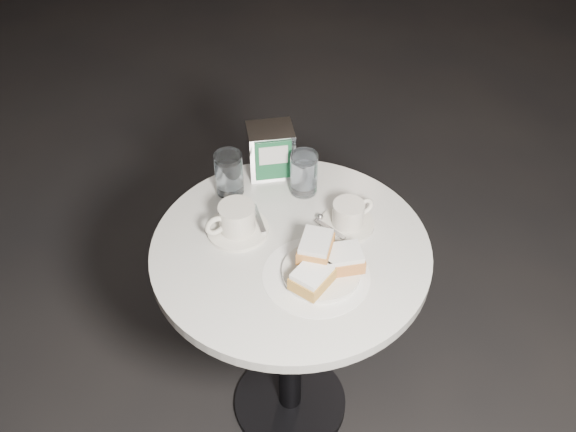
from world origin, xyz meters
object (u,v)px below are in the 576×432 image
Objects in this scene: coffee_cup_right at (348,216)px; water_glass_left at (229,174)px; cafe_table at (290,297)px; water_glass_right at (304,174)px; coffee_cup_left at (237,221)px; beignet_plate at (323,264)px; napkin_dispenser at (271,151)px.

water_glass_left is at bearing 126.09° from coffee_cup_right.
water_glass_right is (0.10, 0.19, 0.26)m from cafe_table.
coffee_cup_left is 1.53× the size of water_glass_left.
beignet_plate reaches higher than cafe_table.
water_glass_right is (0.06, 0.30, 0.02)m from beignet_plate.
cafe_table is 6.10× the size of water_glass_left.
coffee_cup_left is 0.23m from water_glass_right.
cafe_table is at bearing 176.81° from coffee_cup_right.
coffee_cup_left reaches higher than cafe_table.
napkin_dispenser reaches higher than coffee_cup_left.
water_glass_left is at bearing 108.41° from cafe_table.
water_glass_right is 0.83× the size of napkin_dispenser.
cafe_table is 4.00× the size of coffee_cup_left.
cafe_table is at bearing -119.09° from water_glass_right.
coffee_cup_right is 0.30m from napkin_dispenser.
water_glass_left is 0.14m from napkin_dispenser.
coffee_cup_left is 1.15× the size of coffee_cup_right.
water_glass_right reaches higher than coffee_cup_right.
coffee_cup_left is (-0.15, 0.21, 0.00)m from beignet_plate.
water_glass_right is at bearing -51.89° from napkin_dispenser.
cafe_table is 0.28m from coffee_cup_left.
water_glass_right reaches higher than coffee_cup_left.
coffee_cup_right is 0.34m from water_glass_left.
coffee_cup_left is 1.55× the size of water_glass_right.
water_glass_left reaches higher than coffee_cup_left.
water_glass_left is (-0.08, 0.25, 0.26)m from cafe_table.
napkin_dispenser is (-0.12, 0.27, 0.04)m from coffee_cup_right.
coffee_cup_left is at bearing 125.66° from beignet_plate.
water_glass_left is at bearing 161.03° from water_glass_right.
beignet_plate is 1.62× the size of napkin_dispenser.
coffee_cup_left is 0.26m from napkin_dispenser.
water_glass_right is at bearing 98.65° from coffee_cup_right.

